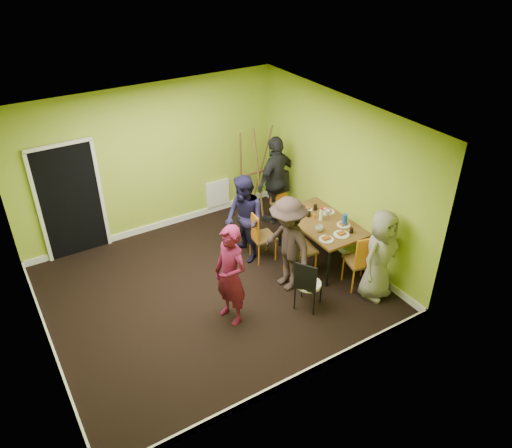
{
  "coord_description": "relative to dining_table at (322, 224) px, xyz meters",
  "views": [
    {
      "loc": [
        -2.68,
        -5.76,
        5.14
      ],
      "look_at": [
        0.85,
        0.0,
        0.98
      ],
      "focal_mm": 35.0,
      "sensor_mm": 36.0,
      "label": 1
    }
  ],
  "objects": [
    {
      "name": "chair_bentwood",
      "position": [
        -1.0,
        -0.95,
        -0.21
      ],
      "size": [
        0.48,
        0.47,
        0.89
      ],
      "rotation": [
        0.0,
        0.0,
        -1.0
      ],
      "color": "black",
      "rests_on": "ground"
    },
    {
      "name": "person_left_near",
      "position": [
        -0.95,
        -0.33,
        0.11
      ],
      "size": [
        0.62,
        1.05,
        1.61
      ],
      "primitive_type": "imported",
      "rotation": [
        0.0,
        0.0,
        -1.55
      ],
      "color": "#2E211E",
      "rests_on": "ground"
    },
    {
      "name": "plate_near_right",
      "position": [
        -0.29,
        -0.47,
        0.06
      ],
      "size": [
        0.24,
        0.24,
        0.01
      ],
      "primitive_type": "cylinder",
      "color": "white",
      "rests_on": "dining_table"
    },
    {
      "name": "plate_wall_front",
      "position": [
        0.23,
        -0.27,
        0.06
      ],
      "size": [
        0.23,
        0.23,
        0.01
      ],
      "primitive_type": "cylinder",
      "color": "white",
      "rests_on": "dining_table"
    },
    {
      "name": "glass_front",
      "position": [
        0.18,
        -0.53,
        0.1
      ],
      "size": [
        0.06,
        0.06,
        0.09
      ],
      "primitive_type": "cylinder",
      "color": "black",
      "rests_on": "dining_table"
    },
    {
      "name": "plate_far_front",
      "position": [
        0.0,
        -0.49,
        0.06
      ],
      "size": [
        0.26,
        0.26,
        0.01
      ],
      "primitive_type": "cylinder",
      "color": "white",
      "rests_on": "dining_table"
    },
    {
      "name": "glass_back",
      "position": [
        0.14,
        0.38,
        0.11
      ],
      "size": [
        0.07,
        0.07,
        0.1
      ],
      "primitive_type": "cylinder",
      "color": "black",
      "rests_on": "dining_table"
    },
    {
      "name": "cup_a",
      "position": [
        -0.23,
        -0.21,
        0.1
      ],
      "size": [
        0.12,
        0.12,
        0.1
      ],
      "primitive_type": "imported",
      "color": "white",
      "rests_on": "dining_table"
    },
    {
      "name": "orange_bottle",
      "position": [
        -0.05,
        0.17,
        0.09
      ],
      "size": [
        0.04,
        0.04,
        0.08
      ],
      "primitive_type": "cylinder",
      "color": "orange",
      "rests_on": "dining_table"
    },
    {
      "name": "dining_table",
      "position": [
        0.0,
        0.0,
        0.0
      ],
      "size": [
        0.9,
        1.5,
        0.75
      ],
      "color": "black",
      "rests_on": "ground"
    },
    {
      "name": "person_standing",
      "position": [
        -2.08,
        -0.55,
        0.1
      ],
      "size": [
        0.5,
        0.65,
        1.59
      ],
      "primitive_type": "imported",
      "rotation": [
        0.0,
        0.0,
        -1.34
      ],
      "color": "#5C0F2D",
      "rests_on": "ground"
    },
    {
      "name": "glass_mid",
      "position": [
        -0.1,
        0.26,
        0.1
      ],
      "size": [
        0.07,
        0.07,
        0.1
      ],
      "primitive_type": "cylinder",
      "color": "black",
      "rests_on": "dining_table"
    },
    {
      "name": "person_front_end",
      "position": [
        0.13,
        -1.25,
        0.06
      ],
      "size": [
        0.82,
        0.63,
        1.51
      ],
      "primitive_type": "imported",
      "rotation": [
        0.0,
        0.0,
        0.21
      ],
      "color": "gray",
      "rests_on": "ground"
    },
    {
      "name": "cup_b",
      "position": [
        0.2,
        0.13,
        0.1
      ],
      "size": [
        0.1,
        0.1,
        0.1
      ],
      "primitive_type": "imported",
      "color": "white",
      "rests_on": "dining_table"
    },
    {
      "name": "room_walls",
      "position": [
        -2.07,
        0.24,
        0.29
      ],
      "size": [
        5.04,
        4.54,
        2.82
      ],
      "color": "#96B72F",
      "rests_on": "ground"
    },
    {
      "name": "chair_left_far",
      "position": [
        -0.93,
        0.54,
        -0.17
      ],
      "size": [
        0.42,
        0.42,
        0.94
      ],
      "rotation": [
        0.0,
        0.0,
        -1.65
      ],
      "color": "orange",
      "rests_on": "ground"
    },
    {
      "name": "person_left_far",
      "position": [
        -1.12,
        0.72,
        0.08
      ],
      "size": [
        0.59,
        0.76,
        1.56
      ],
      "primitive_type": "imported",
      "rotation": [
        0.0,
        0.0,
        -1.57
      ],
      "color": "#191637",
      "rests_on": "ground"
    },
    {
      "name": "plate_wall_back",
      "position": [
        0.27,
        0.22,
        0.06
      ],
      "size": [
        0.26,
        0.26,
        0.01
      ],
      "primitive_type": "cylinder",
      "color": "white",
      "rests_on": "dining_table"
    },
    {
      "name": "ground",
      "position": [
        -2.05,
        0.2,
        -0.7
      ],
      "size": [
        5.0,
        5.0,
        0.0
      ],
      "primitive_type": "plane",
      "color": "black",
      "rests_on": "ground"
    },
    {
      "name": "chair_left_near",
      "position": [
        -0.67,
        -0.18,
        -0.09
      ],
      "size": [
        0.49,
        0.49,
        1.08
      ],
      "rotation": [
        0.0,
        0.0,
        -1.67
      ],
      "color": "orange",
      "rests_on": "ground"
    },
    {
      "name": "plate_far_back",
      "position": [
        0.0,
        0.47,
        0.06
      ],
      "size": [
        0.22,
        0.22,
        0.01
      ],
      "primitive_type": "cylinder",
      "color": "white",
      "rests_on": "dining_table"
    },
    {
      "name": "thermos",
      "position": [
        0.01,
        0.06,
        0.16
      ],
      "size": [
        0.06,
        0.06,
        0.21
      ],
      "primitive_type": "cylinder",
      "color": "white",
      "rests_on": "dining_table"
    },
    {
      "name": "plate_near_left",
      "position": [
        -0.31,
        0.44,
        0.06
      ],
      "size": [
        0.22,
        0.22,
        0.01
      ],
      "primitive_type": "cylinder",
      "color": "white",
      "rests_on": "dining_table"
    },
    {
      "name": "chair_back_end",
      "position": [
        0.07,
        1.42,
        0.03
      ],
      "size": [
        0.43,
        0.5,
        1.03
      ],
      "rotation": [
        0.0,
        0.0,
        3.15
      ],
      "color": "orange",
      "rests_on": "ground"
    },
    {
      "name": "chair_front_end",
      "position": [
        0.04,
        -0.99,
        -0.13
      ],
      "size": [
        0.5,
        0.51,
        1.01
      ],
      "rotation": [
        0.0,
        0.0,
        -0.24
      ],
      "color": "orange",
      "rests_on": "ground"
    },
    {
      "name": "person_back_end",
      "position": [
        0.05,
        1.52,
        0.18
      ],
      "size": [
        1.11,
        0.74,
        1.75
      ],
      "primitive_type": "imported",
      "rotation": [
        0.0,
        0.0,
        3.48
      ],
      "color": "black",
      "rests_on": "ground"
    },
    {
      "name": "easel",
      "position": [
        -0.16,
        1.99,
        0.21
      ],
      "size": [
        0.73,
        0.69,
        1.83
      ],
      "color": "brown",
      "rests_on": "ground"
    },
    {
      "name": "blue_bottle",
      "position": [
        0.23,
        -0.29,
        0.16
      ],
      "size": [
        0.08,
        0.08,
        0.21
      ],
      "primitive_type": "cylinder",
      "color": "#1849B7",
      "rests_on": "dining_table"
    }
  ]
}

